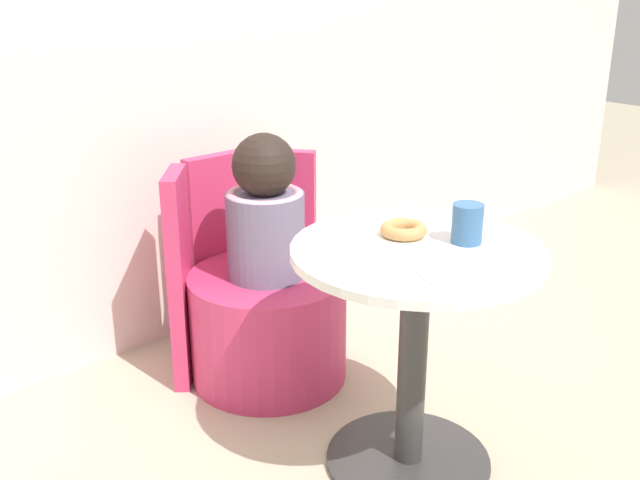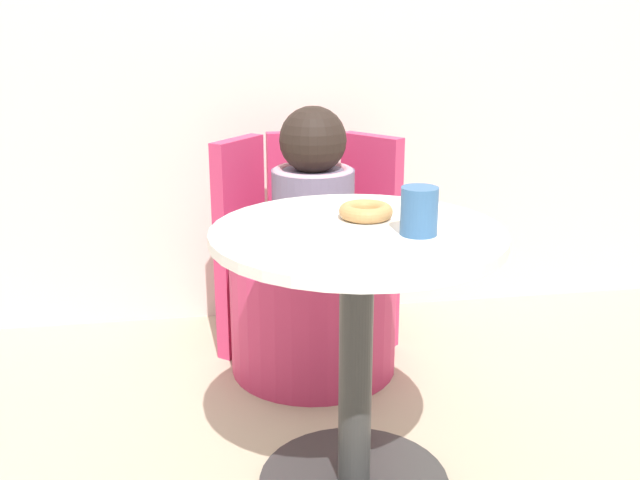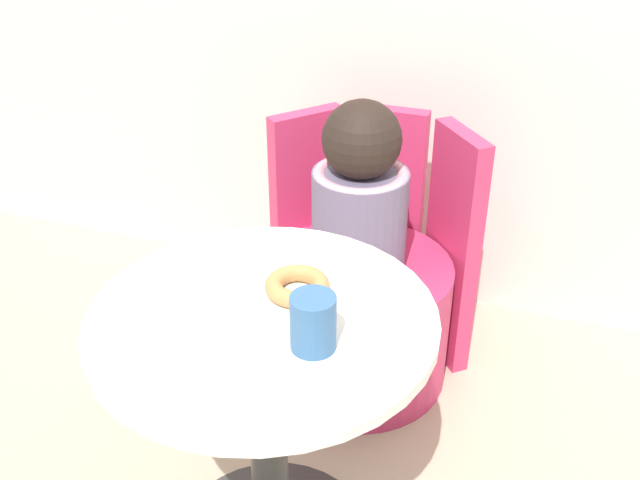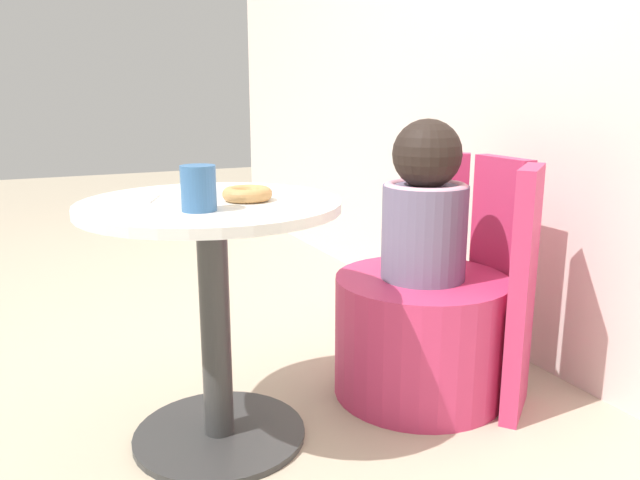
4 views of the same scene
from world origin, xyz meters
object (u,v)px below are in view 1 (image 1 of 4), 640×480
(round_table, at_px, (414,322))
(cup, at_px, (467,224))
(child_figure, at_px, (266,212))
(donut, at_px, (404,230))
(tub_chair, at_px, (269,326))

(round_table, distance_m, cup, 0.30)
(round_table, relative_size, child_figure, 1.39)
(donut, bearing_deg, child_figure, 93.34)
(round_table, xyz_separation_m, tub_chair, (0.01, 0.65, -0.26))
(child_figure, height_order, cup, child_figure)
(tub_chair, height_order, donut, donut)
(round_table, bearing_deg, cup, -25.50)
(tub_chair, xyz_separation_m, child_figure, (-0.00, 0.00, 0.41))
(child_figure, bearing_deg, cup, -80.60)
(tub_chair, bearing_deg, child_figure, 180.00)
(cup, bearing_deg, child_figure, 99.40)
(round_table, bearing_deg, tub_chair, 89.53)
(donut, bearing_deg, cup, -59.67)
(donut, bearing_deg, tub_chair, 93.34)
(round_table, relative_size, cup, 6.33)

